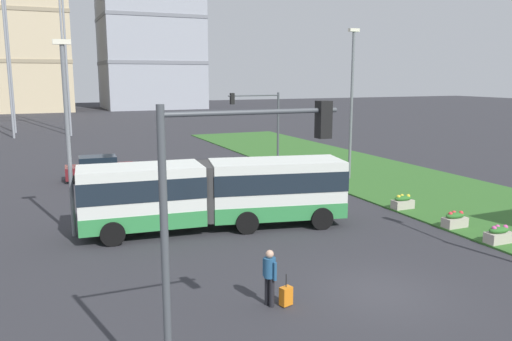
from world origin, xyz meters
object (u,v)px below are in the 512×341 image
Objects in this scene: articulated_bus at (216,193)px; traffic_light_near_left at (224,201)px; apartment_tower_centre at (149,21)px; traffic_light_far_right at (261,116)px; flower_planter_0 at (499,234)px; flower_planter_1 at (455,220)px; flower_planter_2 at (403,202)px; car_maroon_sedan at (100,168)px; streetlight_median at (352,99)px; streetlight_left at (68,131)px; pedestrian_crossing at (270,274)px; rolling_suitcase at (286,296)px; apartment_tower_westcentre at (20,15)px.

traffic_light_near_left is at bearing -107.75° from articulated_bus.
traffic_light_far_right is at bearing -96.05° from apartment_tower_centre.
apartment_tower_centre is (16.42, 91.95, 16.87)m from articulated_bus.
articulated_bus reaches higher than flower_planter_0.
flower_planter_1 is 1.00× the size of flower_planter_2.
articulated_bus is at bearing 175.86° from flower_planter_2.
car_maroon_sedan is at bearing 89.48° from traffic_light_near_left.
car_maroon_sedan is 4.08× the size of flower_planter_2.
streetlight_median is at bearing 80.54° from flower_planter_1.
traffic_light_near_left is at bearing -80.27° from streetlight_left.
streetlight_median reaches higher than flower_planter_0.
pedestrian_crossing is 1.58× the size of flower_planter_2.
streetlight_left is (-2.23, 13.01, 0.27)m from traffic_light_near_left.
car_maroon_sedan is at bearing 157.03° from streetlight_median.
rolling_suitcase reaches higher than flower_planter_0.
streetlight_median reaches higher than articulated_bus.
streetlight_left is at bearing -101.35° from car_maroon_sedan.
articulated_bus is at bearing -121.30° from traffic_light_far_right.
flower_planter_1 is (10.49, 4.07, 0.11)m from rolling_suitcase.
apartment_tower_westcentre is at bearing 103.68° from streetlight_median.
flower_planter_1 is 3.59m from flower_planter_2.
streetlight_left reaches higher than pedestrian_crossing.
apartment_tower_westcentre is at bearing 101.43° from flower_planter_2.
streetlight_median is at bearing -76.32° from apartment_tower_westcentre.
flower_planter_0 is 0.20× the size of traffic_light_far_right.
streetlight_median reaches higher than flower_planter_2.
flower_planter_1 is (0.00, 2.39, 0.00)m from flower_planter_0.
apartment_tower_centre is at bearing 80.08° from pedestrian_crossing.
car_maroon_sedan is at bearing 97.46° from rolling_suitcase.
flower_planter_0 is (13.37, -20.27, -0.33)m from car_maroon_sedan.
flower_planter_0 and flower_planter_2 have the same top height.
apartment_tower_centre reaches higher than flower_planter_0.
flower_planter_2 is 0.03× the size of apartment_tower_westcentre.
flower_planter_0 is at bearing 7.71° from pedestrian_crossing.
flower_planter_2 is (0.00, 5.98, 0.00)m from flower_planter_0.
streetlight_median reaches higher than rolling_suitcase.
flower_planter_2 is at bearing -46.91° from car_maroon_sedan.
flower_planter_2 is at bearing -103.66° from streetlight_median.
streetlight_left is at bearing 99.73° from traffic_light_near_left.
flower_planter_1 is 98.16m from apartment_tower_centre.
traffic_light_near_left is 13.20m from streetlight_left.
apartment_tower_westcentre is 25.23m from apartment_tower_centre.
car_maroon_sedan reaches higher than flower_planter_2.
car_maroon_sedan is 0.12× the size of apartment_tower_centre.
articulated_bus is 8.50m from rolling_suitcase.
rolling_suitcase reaches higher than flower_planter_2.
car_maroon_sedan is at bearing 126.79° from flower_planter_1.
flower_planter_0 is 0.13× the size of streetlight_left.
car_maroon_sedan is 0.12× the size of apartment_tower_westcentre.
pedestrian_crossing is 0.05× the size of apartment_tower_centre.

